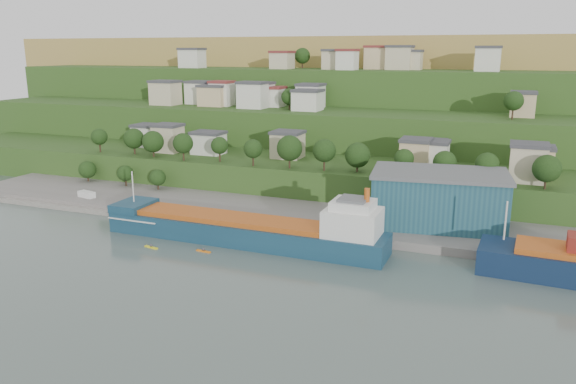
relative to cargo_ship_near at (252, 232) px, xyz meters
The scene contains 10 objects.
ground 10.57m from the cargo_ship_near, 131.93° to the right, with size 500.00×500.00×0.00m, color #495852.
quay 24.44m from the cargo_ship_near, 57.15° to the left, with size 220.00×26.00×4.00m, color slate.
pebble_beach 63.54m from the cargo_ship_near, 166.89° to the left, with size 40.00×18.00×2.40m, color slate.
hillside 161.23m from the cargo_ship_near, 92.43° to the left, with size 360.00×210.79×96.00m.
cargo_ship_near is the anchor object (origin of this frame).
warehouse 44.87m from the cargo_ship_near, 31.73° to the left, with size 33.11×22.68×12.80m.
caravan 58.84m from the cargo_ship_near, 167.07° to the left, with size 5.32×2.22×2.48m, color white.
dinghy 50.92m from the cargo_ship_near, 169.87° to the left, with size 3.57×1.34×0.71m, color silver.
kayak_orange 11.77m from the cargo_ship_near, 129.59° to the right, with size 3.52×0.93×0.87m.
kayak_yellow 22.32m from the cargo_ship_near, 150.55° to the right, with size 3.62×1.32×0.89m.
Camera 1 is at (58.11, -101.03, 42.25)m, focal length 35.00 mm.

